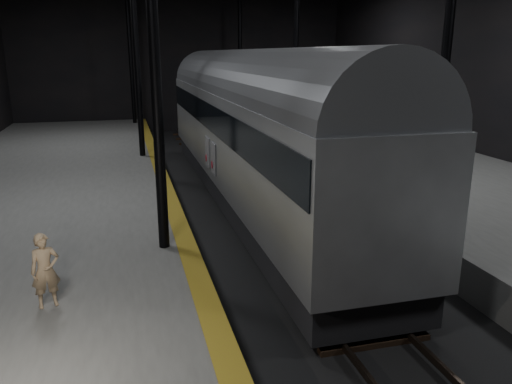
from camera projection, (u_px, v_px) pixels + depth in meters
name	position (u px, v px, depth m)	size (l,w,h in m)	color
ground	(266.00, 221.00, 17.49)	(44.00, 44.00, 0.00)	black
platform_left	(34.00, 226.00, 15.50)	(9.00, 43.80, 1.00)	#545451
platform_right	(452.00, 193.00, 19.22)	(9.00, 43.80, 1.00)	#545451
tactile_strip	(171.00, 201.00, 16.42)	(0.50, 43.80, 0.01)	olive
track	(266.00, 220.00, 17.48)	(2.40, 43.00, 0.24)	#3F3328
train	(249.00, 122.00, 18.80)	(3.19, 21.34, 5.71)	#989B9F
woman	(45.00, 271.00, 9.42)	(0.53, 0.35, 1.46)	tan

